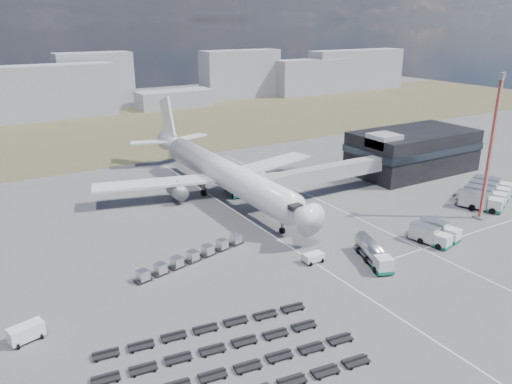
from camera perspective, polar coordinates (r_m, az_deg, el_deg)
ground at (r=80.54m, az=6.60°, el=-6.92°), size 420.00×420.00×0.00m
grass_strip at (r=176.37m, az=-15.72°, el=6.89°), size 420.00×90.00×0.01m
lane_markings at (r=88.37m, az=10.48°, el=-4.68°), size 47.12×110.00×0.01m
terminal at (r=126.56m, az=17.44°, el=4.54°), size 30.40×16.40×11.00m
jet_bridge at (r=102.86m, az=6.88°, el=1.94°), size 30.30×3.80×7.05m
airliner at (r=104.29m, az=-4.12°, el=2.41°), size 51.59×64.53×17.62m
skyline at (r=217.47m, az=-13.20°, el=11.76°), size 339.17×26.55×22.64m
fuel_tanker at (r=78.55m, az=13.28°, el=-6.76°), size 5.70×10.00×3.15m
pushback_tug at (r=77.31m, az=6.56°, el=-7.49°), size 3.18×1.82×1.43m
utility_van at (r=65.18m, az=-24.76°, el=-14.43°), size 4.15×2.65×2.09m
catering_truck at (r=105.82m, az=-2.40°, el=0.61°), size 4.25×7.40×3.19m
service_trucks_near at (r=88.77m, az=19.78°, el=-4.39°), size 6.98×7.83×2.72m
service_trucks_far at (r=111.94m, az=24.90°, el=-0.11°), size 16.30×13.11×3.18m
uld_row at (r=77.50m, az=-7.23°, el=-7.27°), size 19.90×6.11×1.56m
baggage_dollies at (r=56.83m, az=-4.23°, el=-18.72°), size 31.45×17.24×0.70m
floodlight_mast at (r=98.78m, az=25.26°, el=4.52°), size 2.51×2.06×26.69m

